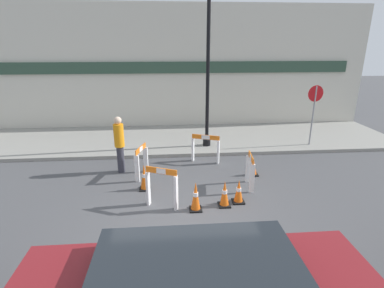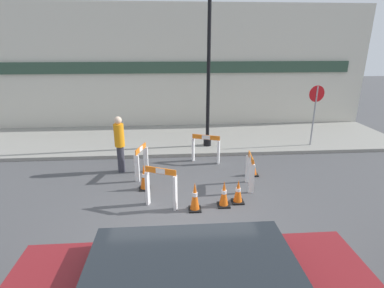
{
  "view_description": "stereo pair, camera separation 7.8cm",
  "coord_description": "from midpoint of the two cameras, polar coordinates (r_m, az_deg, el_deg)",
  "views": [
    {
      "loc": [
        -0.25,
        -5.39,
        3.85
      ],
      "look_at": [
        0.43,
        2.98,
        1.0
      ],
      "focal_mm": 28.0,
      "sensor_mm": 36.0,
      "label": 1
    },
    {
      "loc": [
        -0.18,
        -5.39,
        3.85
      ],
      "look_at": [
        0.43,
        2.98,
        1.0
      ],
      "focal_mm": 28.0,
      "sensor_mm": 36.0,
      "label": 2
    }
  ],
  "objects": [
    {
      "name": "person_worker",
      "position": [
        9.38,
        -13.89,
        0.33
      ],
      "size": [
        0.4,
        0.4,
        1.78
      ],
      "rotation": [
        0.0,
        0.0,
        -0.4
      ],
      "color": "#33333D",
      "rests_on": "ground_plane"
    },
    {
      "name": "barricade_2",
      "position": [
        7.33,
        -6.09,
        -8.06
      ],
      "size": [
        0.79,
        0.44,
        1.04
      ],
      "rotation": [
        0.0,
        0.0,
        5.87
      ],
      "color": "white",
      "rests_on": "ground_plane"
    },
    {
      "name": "barricade_0",
      "position": [
        10.02,
        2.37,
        -0.63
      ],
      "size": [
        0.92,
        0.46,
        0.96
      ],
      "rotation": [
        0.0,
        0.0,
        2.77
      ],
      "color": "white",
      "rests_on": "ground_plane"
    },
    {
      "name": "traffic_cone_1",
      "position": [
        9.32,
        11.34,
        -4.45
      ],
      "size": [
        0.3,
        0.3,
        0.5
      ],
      "color": "black",
      "rests_on": "ground_plane"
    },
    {
      "name": "stop_sign",
      "position": [
        12.04,
        22.07,
        6.79
      ],
      "size": [
        0.6,
        0.08,
        2.26
      ],
      "rotation": [
        0.0,
        0.0,
        3.25
      ],
      "color": "gray",
      "rests_on": "sidewalk_slab"
    },
    {
      "name": "sidewalk_slab",
      "position": [
        12.44,
        -3.49,
        0.98
      ],
      "size": [
        18.0,
        3.92,
        0.12
      ],
      "color": "gray",
      "rests_on": "ground_plane"
    },
    {
      "name": "streetlamp_post",
      "position": [
        10.85,
        2.9,
        17.86
      ],
      "size": [
        0.44,
        0.44,
        5.58
      ],
      "color": "black",
      "rests_on": "sidewalk_slab"
    },
    {
      "name": "ground_plane",
      "position": [
        6.63,
        -2.05,
        -16.79
      ],
      "size": [
        60.0,
        60.0,
        0.0
      ],
      "primitive_type": "plane",
      "color": "#4C4C4F"
    },
    {
      "name": "barricade_1",
      "position": [
        9.06,
        -9.86,
        -3.14
      ],
      "size": [
        0.35,
        0.78,
        0.96
      ],
      "rotation": [
        0.0,
        0.0,
        4.42
      ],
      "color": "white",
      "rests_on": "ground_plane"
    },
    {
      "name": "traffic_cone_0",
      "position": [
        7.26,
        0.39,
        -10.02
      ],
      "size": [
        0.3,
        0.3,
        0.74
      ],
      "color": "black",
      "rests_on": "ground_plane"
    },
    {
      "name": "traffic_cone_4",
      "position": [
        7.49,
        5.93,
        -9.45
      ],
      "size": [
        0.3,
        0.3,
        0.67
      ],
      "color": "black",
      "rests_on": "ground_plane"
    },
    {
      "name": "traffic_cone_3",
      "position": [
        8.33,
        -9.33,
        -6.34
      ],
      "size": [
        0.3,
        0.3,
        0.73
      ],
      "color": "black",
      "rests_on": "ground_plane"
    },
    {
      "name": "traffic_cone_2",
      "position": [
        7.7,
        8.59,
        -8.95
      ],
      "size": [
        0.3,
        0.3,
        0.62
      ],
      "color": "black",
      "rests_on": "ground_plane"
    },
    {
      "name": "storefront_facade",
      "position": [
        13.93,
        -3.92,
        14.18
      ],
      "size": [
        18.0,
        0.22,
        5.5
      ],
      "color": "beige",
      "rests_on": "ground_plane"
    },
    {
      "name": "barricade_3",
      "position": [
        8.44,
        10.76,
        -4.91
      ],
      "size": [
        0.2,
        0.72,
        0.97
      ],
      "rotation": [
        0.0,
        0.0,
        7.75
      ],
      "color": "white",
      "rests_on": "ground_plane"
    }
  ]
}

